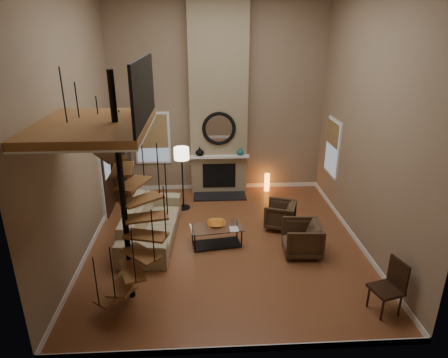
{
  "coord_description": "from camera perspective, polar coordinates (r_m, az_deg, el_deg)",
  "views": [
    {
      "loc": [
        -0.47,
        -7.81,
        4.61
      ],
      "look_at": [
        0.0,
        0.4,
        1.4
      ],
      "focal_mm": 31.55,
      "sensor_mm": 36.0,
      "label": 1
    }
  ],
  "objects": [
    {
      "name": "mirror_disc",
      "position": [
        11.0,
        -0.74,
        7.32
      ],
      "size": [
        0.8,
        0.01,
        0.8
      ],
      "primitive_type": "cylinder",
      "rotation": [
        1.57,
        0.0,
        0.0
      ],
      "color": "white",
      "rests_on": "chimney_breast"
    },
    {
      "name": "baseboard_right",
      "position": [
        9.68,
        18.28,
        -7.9
      ],
      "size": [
        0.02,
        6.5,
        0.12
      ],
      "primitive_type": "cube",
      "color": "white",
      "rests_on": "ground"
    },
    {
      "name": "back_wall",
      "position": [
        11.23,
        -0.85,
        11.78
      ],
      "size": [
        6.0,
        0.02,
        5.5
      ],
      "primitive_type": "cube",
      "color": "#8D765B",
      "rests_on": "ground"
    },
    {
      "name": "sofa",
      "position": [
        9.26,
        -10.55,
        -6.17
      ],
      "size": [
        1.24,
        2.8,
        0.8
      ],
      "primitive_type": "imported",
      "rotation": [
        0.0,
        0.0,
        1.51
      ],
      "color": "tan",
      "rests_on": "ground"
    },
    {
      "name": "mirror_frame",
      "position": [
        10.99,
        -0.73,
        7.31
      ],
      "size": [
        0.94,
        0.1,
        0.94
      ],
      "primitive_type": "torus",
      "rotation": [
        1.57,
        0.0,
        0.0
      ],
      "color": "black",
      "rests_on": "chimney_breast"
    },
    {
      "name": "side_chair",
      "position": [
        7.45,
        23.02,
        -13.9
      ],
      "size": [
        0.57,
        0.57,
        0.99
      ],
      "color": "black",
      "rests_on": "ground"
    },
    {
      "name": "spiral_stair",
      "position": [
        6.78,
        -14.15,
        -4.03
      ],
      "size": [
        1.47,
        1.47,
        4.06
      ],
      "color": "black",
      "rests_on": "ground"
    },
    {
      "name": "baseboard_front",
      "position": [
        6.47,
        2.01,
        -23.4
      ],
      "size": [
        6.0,
        0.02,
        0.12
      ],
      "primitive_type": "cube",
      "color": "white",
      "rests_on": "ground"
    },
    {
      "name": "loft",
      "position": [
        6.37,
        -17.68,
        7.84
      ],
      "size": [
        1.7,
        2.2,
        1.09
      ],
      "color": "#925E2F",
      "rests_on": "left_wall"
    },
    {
      "name": "chimney_breast",
      "position": [
        11.04,
        -0.81,
        11.62
      ],
      "size": [
        1.6,
        0.38,
        5.5
      ],
      "primitive_type": "cube",
      "color": "#8C7C5B",
      "rests_on": "ground"
    },
    {
      "name": "floor_lamp",
      "position": [
        10.23,
        -6.15,
        2.97
      ],
      "size": [
        0.39,
        0.39,
        1.71
      ],
      "color": "black",
      "rests_on": "ground"
    },
    {
      "name": "hutch",
      "position": [
        11.47,
        -14.66,
        1.99
      ],
      "size": [
        0.41,
        0.88,
        1.96
      ],
      "primitive_type": "cube",
      "color": "black",
      "rests_on": "ground"
    },
    {
      "name": "left_wall",
      "position": [
        8.42,
        -20.84,
        7.16
      ],
      "size": [
        0.02,
        6.5,
        5.5
      ],
      "primitive_type": "cube",
      "color": "#8D765B",
      "rests_on": "ground"
    },
    {
      "name": "armchair_near",
      "position": [
        9.63,
        8.51,
        -5.19
      ],
      "size": [
        0.9,
        0.88,
        0.64
      ],
      "primitive_type": "imported",
      "rotation": [
        0.0,
        0.0,
        -1.92
      ],
      "color": "#473321",
      "rests_on": "ground"
    },
    {
      "name": "window_back",
      "position": [
        11.52,
        -10.35,
        5.94
      ],
      "size": [
        1.02,
        0.06,
        1.52
      ],
      "color": "white",
      "rests_on": "back_wall"
    },
    {
      "name": "vase_right",
      "position": [
        11.19,
        2.36,
        4.02
      ],
      "size": [
        0.2,
        0.2,
        0.21
      ],
      "primitive_type": "imported",
      "color": "#195759",
      "rests_on": "mantel"
    },
    {
      "name": "entry_door",
      "position": [
        10.55,
        -16.69,
        0.65
      ],
      "size": [
        0.1,
        1.05,
        2.16
      ],
      "color": "white",
      "rests_on": "ground"
    },
    {
      "name": "armchair_far",
      "position": [
        8.71,
        11.73,
        -8.45
      ],
      "size": [
        0.86,
        0.84,
        0.74
      ],
      "primitive_type": "imported",
      "rotation": [
        0.0,
        0.0,
        -1.64
      ],
      "color": "#473321",
      "rests_on": "ground"
    },
    {
      "name": "window_right",
      "position": [
        10.82,
        15.47,
        4.53
      ],
      "size": [
        0.06,
        1.02,
        1.52
      ],
      "color": "white",
      "rests_on": "right_wall"
    },
    {
      "name": "firebox",
      "position": [
        11.43,
        -0.71,
        0.51
      ],
      "size": [
        0.95,
        0.02,
        0.72
      ],
      "primitive_type": "cube",
      "color": "black",
      "rests_on": "chimney_breast"
    },
    {
      "name": "vase_left",
      "position": [
        11.14,
        -3.55,
        4.0
      ],
      "size": [
        0.24,
        0.24,
        0.25
      ],
      "primitive_type": "imported",
      "color": "black",
      "rests_on": "mantel"
    },
    {
      "name": "book",
      "position": [
        8.66,
        1.3,
        -7.32
      ],
      "size": [
        0.21,
        0.27,
        0.02
      ],
      "primitive_type": "imported",
      "rotation": [
        0.0,
        0.0,
        0.05
      ],
      "color": "gray",
      "rests_on": "coffee_table"
    },
    {
      "name": "mantel",
      "position": [
        11.16,
        -0.7,
        3.24
      ],
      "size": [
        1.7,
        0.18,
        0.06
      ],
      "primitive_type": "cube",
      "color": "white",
      "rests_on": "chimney_breast"
    },
    {
      "name": "baseboard_back",
      "position": [
        11.96,
        -0.78,
        -1.04
      ],
      "size": [
        6.0,
        0.02,
        0.12
      ],
      "primitive_type": "cube",
      "color": "white",
      "rests_on": "ground"
    },
    {
      "name": "coffee_table",
      "position": [
        8.86,
        -1.07,
        -7.93
      ],
      "size": [
        1.22,
        0.74,
        0.44
      ],
      "color": "silver",
      "rests_on": "ground"
    },
    {
      "name": "baseboard_left",
      "position": [
        9.39,
        -18.63,
        -8.92
      ],
      "size": [
        0.02,
        6.5,
        0.12
      ],
      "primitive_type": "cube",
      "color": "white",
      "rests_on": "ground"
    },
    {
      "name": "accent_lamp",
      "position": [
        11.79,
        6.24,
        -0.52
      ],
      "size": [
        0.15,
        0.15,
        0.55
      ],
      "primitive_type": "cylinder",
      "color": "orange",
      "rests_on": "ground"
    },
    {
      "name": "right_wall",
      "position": [
        8.75,
        20.37,
        7.71
      ],
      "size": [
        0.02,
        6.5,
        5.5
      ],
      "primitive_type": "cube",
      "color": "#8D765B",
      "rests_on": "ground"
    },
    {
      "name": "ground",
      "position": [
        9.09,
        0.15,
        -9.21
      ],
      "size": [
        6.0,
        6.5,
        0.01
      ],
      "primitive_type": "cube",
      "color": "#965730",
      "rests_on": "ground"
    },
    {
      "name": "hearth",
      "position": [
        11.36,
        -0.63,
        -2.51
      ],
      "size": [
        1.5,
        0.6,
        0.04
      ],
      "primitive_type": "cube",
      "color": "black",
      "rests_on": "ground"
    },
    {
      "name": "front_wall",
      "position": [
        4.95,
        2.42,
        -0.78
      ],
      "size": [
        6.0,
        0.02,
        5.5
      ],
      "primitive_type": "cube",
      "color": "#8D765B",
      "rests_on": "ground"
    },
    {
      "name": "bowl",
      "position": [
        8.8,
        -1.09,
        -6.56
      ],
      "size": [
        0.42,
        0.42,
        0.1
      ],
      "primitive_type": "imported",
      "color": "orange",
      "rests_on": "coffee_table"
    }
  ]
}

